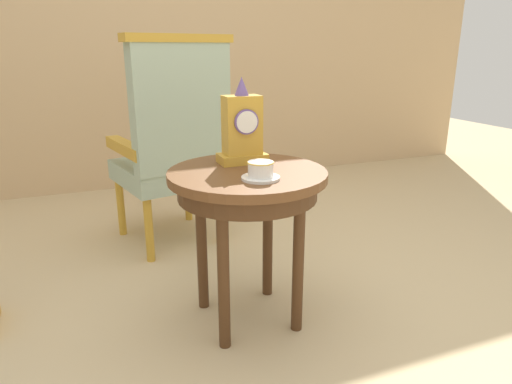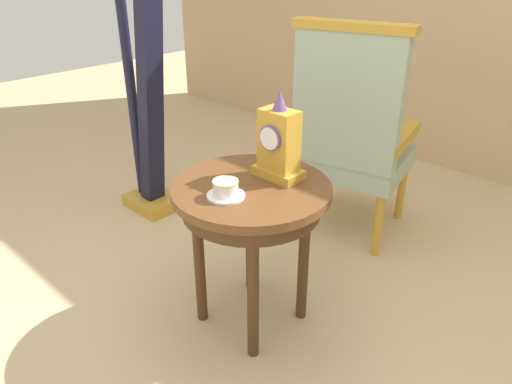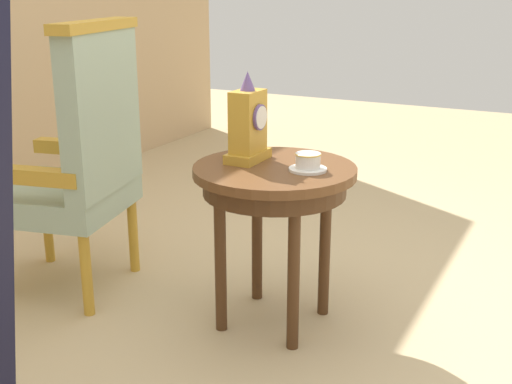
{
  "view_description": "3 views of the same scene",
  "coord_description": "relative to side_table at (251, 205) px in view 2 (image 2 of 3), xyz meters",
  "views": [
    {
      "loc": [
        -0.61,
        -1.47,
        1.08
      ],
      "look_at": [
        0.04,
        0.18,
        0.51
      ],
      "focal_mm": 32.07,
      "sensor_mm": 36.0,
      "label": 1
    },
    {
      "loc": [
        1.09,
        -1.06,
        1.42
      ],
      "look_at": [
        -0.05,
        0.15,
        0.58
      ],
      "focal_mm": 33.65,
      "sensor_mm": 36.0,
      "label": 2
    },
    {
      "loc": [
        -2.14,
        -0.92,
        1.28
      ],
      "look_at": [
        -0.07,
        0.15,
        0.54
      ],
      "focal_mm": 46.4,
      "sensor_mm": 36.0,
      "label": 3
    }
  ],
  "objects": [
    {
      "name": "ground_plane",
      "position": [
        0.03,
        -0.1,
        -0.55
      ],
      "size": [
        10.0,
        10.0,
        0.0
      ],
      "primitive_type": "plane",
      "color": "tan"
    },
    {
      "name": "side_table",
      "position": [
        0.0,
        0.0,
        0.0
      ],
      "size": [
        0.6,
        0.6,
        0.63
      ],
      "color": "brown",
      "rests_on": "ground"
    },
    {
      "name": "teacup_left",
      "position": [
        0.0,
        -0.13,
        0.11
      ],
      "size": [
        0.14,
        0.14,
        0.06
      ],
      "color": "white",
      "rests_on": "side_table"
    },
    {
      "name": "mantel_clock",
      "position": [
        0.02,
        0.12,
        0.22
      ],
      "size": [
        0.19,
        0.11,
        0.34
      ],
      "color": "gold",
      "rests_on": "side_table"
    },
    {
      "name": "armchair",
      "position": [
        -0.1,
        0.85,
        0.04
      ],
      "size": [
        0.64,
        0.64,
        1.14
      ],
      "color": "#9EB299",
      "rests_on": "ground"
    },
    {
      "name": "harp",
      "position": [
        -1.09,
        0.31,
        0.2
      ],
      "size": [
        0.4,
        0.24,
        1.84
      ],
      "color": "gold",
      "rests_on": "ground"
    }
  ]
}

